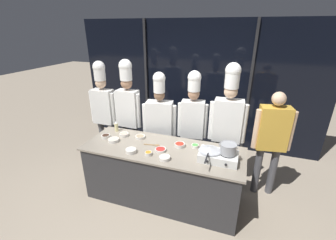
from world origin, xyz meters
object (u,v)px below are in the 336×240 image
object	(u,v)px
serving_spoon_slotted	(155,145)
chef_line	(160,119)
stock_pot	(228,149)
squeeze_bottle_oil	(116,126)
prep_bowl_carrots	(148,153)
person_guest	(272,135)
prep_bowl_onion	(165,158)
chef_head	(103,104)
chef_sous	(128,105)
chef_pastry	(193,117)
prep_bowl_chili_flakes	(180,145)
prep_bowl_soy_glaze	(106,136)
portable_stove	(218,156)
prep_bowl_scallions	(195,146)
chef_apprentice	(228,119)
prep_bowl_garlic	(131,150)
prep_bowl_shrimp	(124,134)
prep_bowl_bell_pepper	(161,150)
prep_bowl_chicken	(114,140)
frying_pan	(210,149)
prep_bowl_mushrooms	(140,137)

from	to	relation	value
serving_spoon_slotted	chef_line	world-z (taller)	chef_line
stock_pot	squeeze_bottle_oil	bearing A→B (deg)	169.31
prep_bowl_carrots	person_guest	xyz separation A→B (m)	(1.62, 0.89, 0.12)
prep_bowl_onion	chef_head	xyz separation A→B (m)	(-1.59, 0.98, 0.26)
chef_sous	chef_pastry	distance (m)	1.19
prep_bowl_chili_flakes	prep_bowl_soy_glaze	bearing A→B (deg)	-174.53
portable_stove	prep_bowl_soy_glaze	world-z (taller)	portable_stove
prep_bowl_onion	chef_pastry	world-z (taller)	chef_pastry
chef_sous	chef_pastry	bearing A→B (deg)	-176.80
prep_bowl_scallions	chef_apprentice	bearing A→B (deg)	51.21
prep_bowl_garlic	chef_line	distance (m)	0.94
prep_bowl_shrimp	prep_bowl_scallions	bearing A→B (deg)	0.50
prep_bowl_bell_pepper	serving_spoon_slotted	bearing A→B (deg)	139.05
prep_bowl_chicken	chef_head	world-z (taller)	chef_head
frying_pan	prep_bowl_scallions	size ratio (longest dim) A/B	4.74
prep_bowl_carrots	chef_sous	bearing A→B (deg)	130.43
serving_spoon_slotted	person_guest	bearing A→B (deg)	20.50
prep_bowl_mushrooms	person_guest	bearing A→B (deg)	13.51
prep_bowl_onion	serving_spoon_slotted	world-z (taller)	prep_bowl_onion
prep_bowl_scallions	prep_bowl_carrots	bearing A→B (deg)	-143.13
serving_spoon_slotted	chef_apprentice	bearing A→B (deg)	32.93
chef_sous	frying_pan	bearing A→B (deg)	156.18
chef_head	prep_bowl_bell_pepper	bearing A→B (deg)	150.36
portable_stove	prep_bowl_garlic	bearing A→B (deg)	-170.35
chef_sous	prep_bowl_bell_pepper	bearing A→B (deg)	141.21
prep_bowl_onion	prep_bowl_shrimp	bearing A→B (deg)	152.81
prep_bowl_mushrooms	squeeze_bottle_oil	bearing A→B (deg)	167.25
squeeze_bottle_oil	person_guest	world-z (taller)	person_guest
portable_stove	person_guest	world-z (taller)	person_guest
prep_bowl_bell_pepper	chef_sous	world-z (taller)	chef_sous
prep_bowl_shrimp	prep_bowl_soy_glaze	bearing A→B (deg)	-146.80
prep_bowl_garlic	serving_spoon_slotted	world-z (taller)	prep_bowl_garlic
frying_pan	prep_bowl_chicken	world-z (taller)	frying_pan
prep_bowl_garlic	chef_head	size ratio (longest dim) A/B	0.08
frying_pan	prep_bowl_shrimp	xyz separation A→B (m)	(-1.42, 0.23, -0.12)
prep_bowl_scallions	portable_stove	bearing A→B (deg)	-33.03
portable_stove	prep_bowl_carrots	xyz separation A→B (m)	(-0.93, -0.19, -0.03)
portable_stove	chef_pastry	bearing A→B (deg)	124.40
squeeze_bottle_oil	chef_head	world-z (taller)	chef_head
prep_bowl_carrots	chef_sous	size ratio (longest dim) A/B	0.05
squeeze_bottle_oil	stock_pot	bearing A→B (deg)	-10.69
prep_bowl_scallions	serving_spoon_slotted	size ratio (longest dim) A/B	0.44
prep_bowl_chili_flakes	prep_bowl_carrots	world-z (taller)	prep_bowl_chili_flakes
chef_head	chef_apprentice	bearing A→B (deg)	177.88
prep_bowl_bell_pepper	person_guest	distance (m)	1.67
prep_bowl_carrots	prep_bowl_bell_pepper	bearing A→B (deg)	53.85
prep_bowl_chili_flakes	prep_bowl_bell_pepper	distance (m)	0.30
prep_bowl_carrots	serving_spoon_slotted	bearing A→B (deg)	93.38
prep_bowl_garlic	person_guest	distance (m)	2.09
prep_bowl_scallions	prep_bowl_chicken	size ratio (longest dim) A/B	0.66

